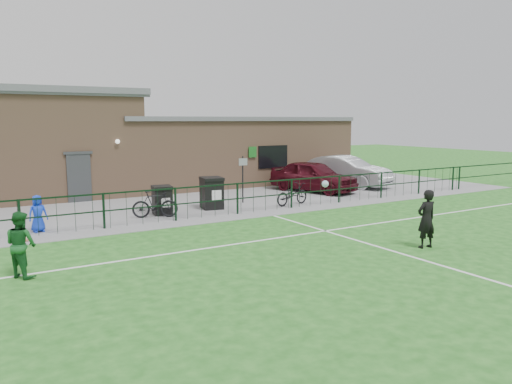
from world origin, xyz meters
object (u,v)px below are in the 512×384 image
wheelie_bin_right (212,194)px  outfield_player (21,244)px  car_maroon (313,176)px  bicycle_e (292,194)px  sign_post (243,180)px  bicycle_d (155,204)px  spectator_child (38,214)px  ball_ground (26,238)px  wheelie_bin_left (162,201)px  car_silver (345,171)px

wheelie_bin_right → outfield_player: 9.45m
wheelie_bin_right → outfield_player: bearing=-133.0°
wheelie_bin_right → car_maroon: bearing=25.2°
bicycle_e → outfield_player: bearing=102.4°
wheelie_bin_right → bicycle_e: size_ratio=0.68×
sign_post → bicycle_d: sign_post is taller
wheelie_bin_right → spectator_child: bearing=-161.6°
spectator_child → outfield_player: 4.82m
bicycle_d → ball_ground: size_ratio=7.58×
sign_post → ball_ground: size_ratio=9.24×
wheelie_bin_left → bicycle_d: bearing=-123.6°
wheelie_bin_right → car_maroon: size_ratio=0.26×
spectator_child → ball_ground: spectator_child is taller
outfield_player → ball_ground: (0.49, 3.55, -0.65)m
wheelie_bin_right → spectator_child: size_ratio=1.00×
wheelie_bin_left → car_silver: 11.54m
car_silver → car_maroon: bearing=174.3°
car_maroon → ball_ground: bearing=177.8°
wheelie_bin_left → spectator_child: bearing=-160.4°
bicycle_e → ball_ground: bicycle_e is taller
wheelie_bin_left → car_maroon: bearing=22.0°
wheelie_bin_left → bicycle_d: wheelie_bin_left is taller
wheelie_bin_right → ball_ground: bearing=-153.2°
wheelie_bin_left → bicycle_d: (-0.45, -0.48, -0.01)m
ball_ground → wheelie_bin_left: bearing=21.5°
car_maroon → bicycle_d: car_maroon is taller
wheelie_bin_left → bicycle_d: size_ratio=0.61×
wheelie_bin_left → ball_ground: 5.32m
car_maroon → wheelie_bin_right: bearing=176.9°
car_maroon → car_silver: size_ratio=0.91×
wheelie_bin_left → car_silver: car_silver is taller
wheelie_bin_right → outfield_player: (-7.57, -5.66, 0.15)m
bicycle_d → outfield_player: outfield_player is taller
sign_post → car_maroon: 4.80m
bicycle_e → spectator_child: 9.83m
bicycle_e → spectator_child: size_ratio=1.47×
car_silver → spectator_child: size_ratio=4.19×
wheelie_bin_right → bicycle_e: 3.40m
wheelie_bin_right → sign_post: 1.93m
car_maroon → outfield_player: bearing=-170.3°
sign_post → outfield_player: bearing=-146.2°
sign_post → bicycle_d: 4.59m
car_silver → bicycle_d: (-11.70, -3.03, -0.32)m
bicycle_d → spectator_child: spectator_child is taller
wheelie_bin_left → car_silver: (11.25, 2.55, 0.32)m
wheelie_bin_left → outfield_player: 7.72m
ball_ground → wheelie_bin_right: bearing=16.6°
sign_post → outfield_player: 11.26m
car_maroon → car_silver: (2.64, 0.67, 0.05)m
bicycle_d → sign_post: bearing=-53.3°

